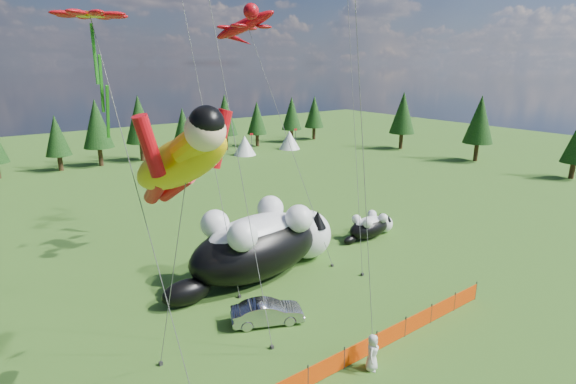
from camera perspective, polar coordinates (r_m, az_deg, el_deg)
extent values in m
plane|color=#183D0B|center=(22.32, -0.47, -18.69)|extent=(160.00, 160.00, 0.00)
cylinder|color=#262626|center=(19.59, 2.54, -22.37)|extent=(0.06, 0.06, 1.10)
cylinder|color=#262626|center=(20.66, 7.14, -20.18)|extent=(0.06, 0.06, 1.10)
cylinder|color=#262626|center=(21.86, 11.16, -18.12)|extent=(0.06, 0.06, 1.10)
cylinder|color=#262626|center=(23.17, 14.66, -16.22)|extent=(0.06, 0.06, 1.10)
cylinder|color=#262626|center=(24.58, 17.71, -14.48)|extent=(0.06, 0.06, 1.10)
cylinder|color=#262626|center=(26.06, 20.39, -12.90)|extent=(0.06, 0.06, 1.10)
cylinder|color=#262626|center=(27.60, 22.74, -11.47)|extent=(0.06, 0.06, 1.10)
cube|color=#E53D04|center=(20.14, 4.92, -21.37)|extent=(2.00, 0.04, 0.90)
cube|color=#E53D04|center=(21.28, 9.21, -19.24)|extent=(2.00, 0.04, 0.90)
cube|color=#E53D04|center=(22.53, 12.96, -17.26)|extent=(2.00, 0.04, 0.90)
cube|color=#E53D04|center=(23.89, 16.23, -15.43)|extent=(2.00, 0.04, 0.90)
cube|color=#E53D04|center=(25.33, 19.08, -13.77)|extent=(2.00, 0.04, 0.90)
cube|color=#E53D04|center=(26.85, 21.59, -12.26)|extent=(2.00, 0.04, 0.90)
ellipsoid|color=black|center=(27.63, -3.98, -7.17)|extent=(9.65, 5.30, 3.69)
ellipsoid|color=white|center=(27.28, -4.02, -5.39)|extent=(7.27, 3.83, 2.26)
sphere|color=white|center=(30.38, 2.39, -5.37)|extent=(3.28, 3.28, 3.28)
sphere|color=#D4527E|center=(31.32, 4.20, -4.72)|extent=(0.46, 0.46, 0.46)
ellipsoid|color=black|center=(25.65, -12.71, -12.28)|extent=(3.01, 1.74, 1.44)
cone|color=black|center=(29.28, 3.78, -3.48)|extent=(1.15, 1.15, 1.15)
cone|color=black|center=(30.59, 1.11, -2.59)|extent=(1.15, 1.15, 1.15)
sphere|color=white|center=(29.33, -2.25, -2.12)|extent=(1.72, 1.72, 1.72)
sphere|color=white|center=(27.46, 1.38, -3.39)|extent=(1.72, 1.72, 1.72)
sphere|color=white|center=(26.89, -9.26, -4.03)|extent=(1.72, 1.72, 1.72)
sphere|color=white|center=(24.84, -5.81, -5.61)|extent=(1.72, 1.72, 1.72)
ellipsoid|color=black|center=(34.53, 10.24, -4.49)|extent=(3.90, 1.98, 1.52)
ellipsoid|color=white|center=(34.40, 10.27, -3.90)|extent=(2.94, 1.42, 0.93)
sphere|color=white|center=(35.86, 12.09, -3.96)|extent=(1.35, 1.35, 1.35)
sphere|color=#D4527E|center=(36.29, 12.66, -3.75)|extent=(0.19, 0.19, 0.19)
ellipsoid|color=black|center=(33.26, 7.91, -6.06)|extent=(1.21, 0.65, 0.59)
cone|color=black|center=(35.45, 12.65, -3.30)|extent=(0.47, 0.47, 0.47)
cone|color=black|center=(35.92, 11.63, -2.98)|extent=(0.47, 0.47, 0.47)
sphere|color=white|center=(35.30, 10.61, -2.81)|extent=(0.71, 0.71, 0.71)
sphere|color=white|center=(34.65, 11.99, -3.26)|extent=(0.71, 0.71, 0.71)
sphere|color=white|center=(34.02, 8.67, -3.45)|extent=(0.71, 0.71, 0.71)
sphere|color=white|center=(33.34, 10.07, -3.92)|extent=(0.71, 0.71, 0.71)
imported|color=#A8A9AD|center=(23.50, -2.65, -15.02)|extent=(3.85, 2.64, 1.20)
imported|color=silver|center=(20.66, 10.66, -19.39)|extent=(0.97, 0.88, 1.66)
cylinder|color=#595959|center=(18.08, -14.91, -10.28)|extent=(0.03, 0.03, 9.91)
cube|color=#262626|center=(21.74, -15.85, -20.21)|extent=(0.15, 0.15, 0.16)
cylinder|color=#595959|center=(29.31, 0.05, 6.03)|extent=(0.03, 0.03, 16.57)
cube|color=#262626|center=(29.69, 5.62, -9.24)|extent=(0.15, 0.15, 0.16)
cylinder|color=#595959|center=(16.65, -17.48, -4.11)|extent=(0.03, 0.03, 14.47)
cube|color=#1D7C16|center=(16.93, -22.98, 12.49)|extent=(0.18, 0.18, 3.88)
cylinder|color=#595959|center=(20.11, -6.81, 6.66)|extent=(0.03, 0.03, 19.25)
cube|color=#262626|center=(21.98, -2.05, -19.07)|extent=(0.15, 0.15, 0.16)
cylinder|color=#595959|center=(28.43, 8.06, 15.28)|extent=(0.03, 0.03, 25.20)
cube|color=#262626|center=(28.75, 9.41, -10.27)|extent=(0.15, 0.15, 0.16)
cylinder|color=#595959|center=(18.64, 9.68, 1.77)|extent=(0.03, 0.03, 16.17)
cube|color=#262626|center=(21.99, 10.76, -19.37)|extent=(0.15, 0.15, 0.16)
cylinder|color=#595959|center=(25.28, -10.15, 7.50)|extent=(0.03, 0.03, 18.58)
cube|color=#262626|center=(26.09, -6.19, -13.03)|extent=(0.15, 0.15, 0.16)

